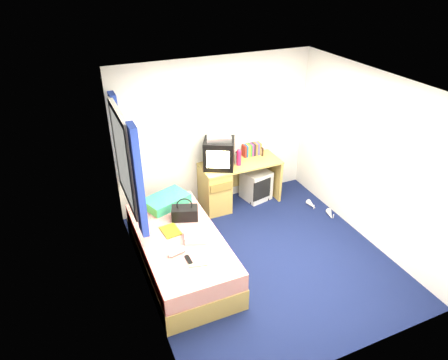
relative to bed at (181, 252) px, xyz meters
name	(u,v)px	position (x,y,z in m)	size (l,w,h in m)	color
ground	(264,258)	(1.10, -0.27, -0.27)	(3.40, 3.40, 0.00)	#0C1438
room_shell	(270,165)	(1.10, -0.27, 1.18)	(3.40, 3.40, 3.40)	white
bed	(181,252)	(0.00, 0.00, 0.00)	(1.01, 2.00, 0.54)	tan
pillow	(167,201)	(0.06, 0.76, 0.34)	(0.61, 0.39, 0.13)	teal
desk	(224,184)	(1.13, 1.17, 0.14)	(1.30, 0.55, 0.75)	tan
storage_cube	(256,185)	(1.72, 1.18, -0.01)	(0.41, 0.41, 0.51)	silver
crt_tv	(219,153)	(1.04, 1.17, 0.71)	(0.60, 0.59, 0.46)	black
vcr	(219,138)	(1.05, 1.17, 0.97)	(0.37, 0.26, 0.07)	#AEAEB0
book_row	(252,150)	(1.70, 1.33, 0.58)	(0.31, 0.13, 0.20)	maroon
picture_frame	(261,151)	(1.85, 1.28, 0.55)	(0.02, 0.12, 0.14)	black
pink_water_bottle	(239,158)	(1.35, 1.10, 0.60)	(0.08, 0.08, 0.24)	#E72051
aerosol_can	(237,158)	(1.33, 1.15, 0.58)	(0.06, 0.06, 0.20)	silver
handbag	(185,213)	(0.19, 0.33, 0.37)	(0.40, 0.31, 0.32)	black
towel	(196,236)	(0.17, -0.15, 0.32)	(0.29, 0.24, 0.10)	silver
magazine	(170,231)	(-0.08, 0.13, 0.28)	(0.21, 0.28, 0.01)	#C7CA16
water_bottle	(177,252)	(-0.14, -0.33, 0.31)	(0.07, 0.07, 0.20)	silver
colour_swatch_fan	(198,265)	(0.02, -0.61, 0.28)	(0.22, 0.06, 0.01)	orange
remote_control	(189,260)	(-0.05, -0.49, 0.28)	(0.05, 0.16, 0.02)	black
window_assembly	(126,160)	(-0.45, 0.63, 1.15)	(0.11, 1.42, 1.40)	silver
white_heels	(321,210)	(2.49, 0.36, -0.23)	(0.24, 0.58, 0.09)	silver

